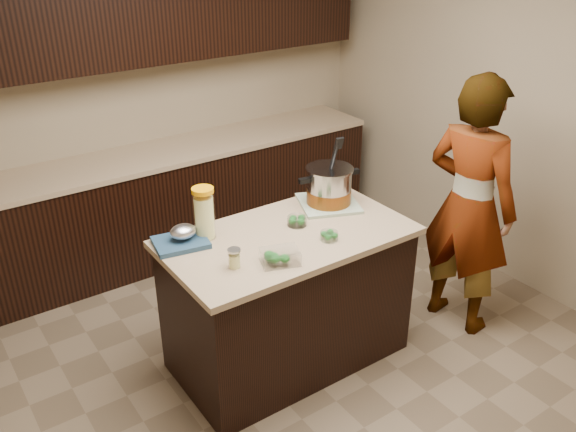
{
  "coord_description": "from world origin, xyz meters",
  "views": [
    {
      "loc": [
        -1.79,
        -2.58,
        2.59
      ],
      "look_at": [
        0.0,
        0.0,
        1.02
      ],
      "focal_mm": 38.0,
      "sensor_mm": 36.0,
      "label": 1
    }
  ],
  "objects_px": {
    "lemonade_pitcher": "(204,215)",
    "island": "(288,298)",
    "person": "(469,206)",
    "stock_pot": "(329,188)"
  },
  "relations": [
    {
      "from": "stock_pot",
      "to": "person",
      "type": "distance_m",
      "value": 0.93
    },
    {
      "from": "lemonade_pitcher",
      "to": "person",
      "type": "xyz_separation_m",
      "value": [
        1.62,
        -0.57,
        -0.16
      ]
    },
    {
      "from": "lemonade_pitcher",
      "to": "island",
      "type": "bearing_deg",
      "value": -30.84
    },
    {
      "from": "stock_pot",
      "to": "lemonade_pitcher",
      "type": "relative_size",
      "value": 1.4
    },
    {
      "from": "island",
      "to": "lemonade_pitcher",
      "type": "distance_m",
      "value": 0.76
    },
    {
      "from": "stock_pot",
      "to": "person",
      "type": "xyz_separation_m",
      "value": [
        0.77,
        -0.5,
        -0.14
      ]
    },
    {
      "from": "island",
      "to": "stock_pot",
      "type": "distance_m",
      "value": 0.74
    },
    {
      "from": "stock_pot",
      "to": "person",
      "type": "relative_size",
      "value": 0.24
    },
    {
      "from": "island",
      "to": "stock_pot",
      "type": "xyz_separation_m",
      "value": [
        0.44,
        0.18,
        0.57
      ]
    },
    {
      "from": "stock_pot",
      "to": "lemonade_pitcher",
      "type": "xyz_separation_m",
      "value": [
        -0.85,
        0.07,
        0.02
      ]
    }
  ]
}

